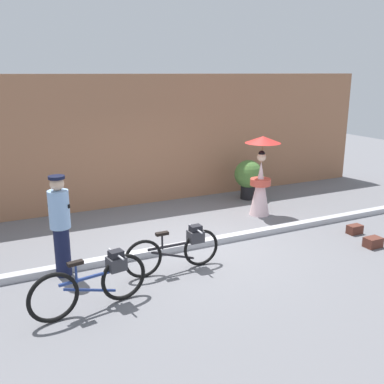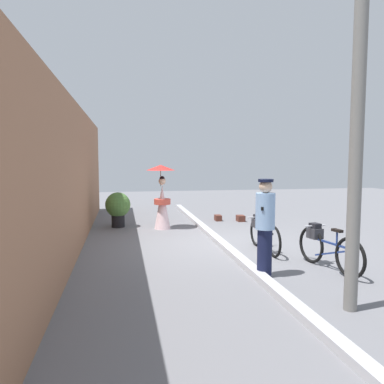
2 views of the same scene
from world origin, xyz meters
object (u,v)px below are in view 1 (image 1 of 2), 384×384
bicycle_far_side (178,248)px  backpack_spare (373,242)px  person_with_parasol (261,175)px  backpack_on_pavement (355,229)px  bicycle_near_officer (95,281)px  person_officer (60,223)px  potted_plant_by_door (249,176)px

bicycle_far_side → backpack_spare: bicycle_far_side is taller
person_with_parasol → backpack_spare: bearing=-72.9°
backpack_on_pavement → bicycle_far_side: bearing=179.8°
backpack_on_pavement → backpack_spare: 0.75m
bicycle_near_officer → backpack_spare: bicycle_near_officer is taller
person_officer → potted_plant_by_door: 6.00m
backpack_spare → person_officer: bearing=166.2°
bicycle_far_side → person_officer: bearing=159.8°
potted_plant_by_door → backpack_spare: potted_plant_by_door is taller
bicycle_far_side → backpack_spare: (3.88, -0.73, -0.31)m
bicycle_far_side → person_officer: size_ratio=1.01×
person_officer → person_with_parasol: size_ratio=0.91×
bicycle_far_side → backpack_on_pavement: bearing=-0.2°
bicycle_near_officer → bicycle_far_side: bicycle_near_officer is taller
backpack_on_pavement → backpack_spare: size_ratio=0.94×
potted_plant_by_door → backpack_spare: 4.04m
bicycle_near_officer → backpack_on_pavement: size_ratio=5.68×
person_with_parasol → backpack_spare: 2.97m
bicycle_far_side → backpack_spare: size_ratio=5.28×
potted_plant_by_door → backpack_spare: size_ratio=3.20×
backpack_on_pavement → backpack_spare: (-0.24, -0.71, 0.00)m
bicycle_near_officer → backpack_spare: (5.49, -0.07, -0.33)m
person_with_parasol → potted_plant_by_door: (0.52, 1.28, -0.36)m
person_with_parasol → backpack_on_pavement: person_with_parasol is taller
person_with_parasol → bicycle_far_side: bearing=-146.9°
person_officer → potted_plant_by_door: size_ratio=1.63×
person_officer → bicycle_near_officer: bearing=-80.4°
bicycle_far_side → potted_plant_by_door: potted_plant_by_door is taller
person_officer → potted_plant_by_door: (5.40, 2.59, -0.31)m
bicycle_near_officer → person_officer: (-0.22, 1.32, 0.50)m
person_with_parasol → person_officer: bearing=-164.9°
person_officer → bicycle_far_side: bearing=-20.2°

